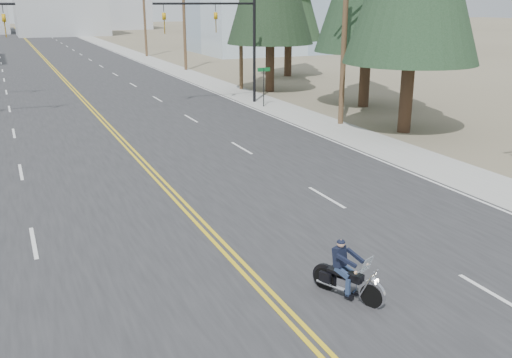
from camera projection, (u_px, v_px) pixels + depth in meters
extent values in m
cube|color=#303033|center=(45.00, 60.00, 69.32)|extent=(20.00, 200.00, 0.01)
cube|color=#A5A5A0|center=(139.00, 57.00, 73.79)|extent=(3.00, 200.00, 0.01)
imported|color=#BF8C0C|center=(4.00, 16.00, 32.56)|extent=(0.21, 0.26, 1.30)
cylinder|color=black|center=(254.00, 52.00, 39.43)|extent=(0.20, 0.20, 7.00)
cylinder|color=black|center=(205.00, 4.00, 37.12)|extent=(7.00, 0.14, 0.14)
imported|color=#BF8C0C|center=(216.00, 14.00, 37.59)|extent=(0.21, 0.26, 1.30)
imported|color=#BF8C0C|center=(164.00, 14.00, 36.22)|extent=(0.21, 0.26, 1.30)
cylinder|color=black|center=(264.00, 88.00, 38.27)|extent=(0.06, 0.06, 2.60)
cube|color=#0C5926|center=(264.00, 70.00, 37.91)|extent=(0.90, 0.03, 0.25)
cylinder|color=brown|center=(345.00, 22.00, 31.50)|extent=(0.30, 0.30, 11.50)
cylinder|color=brown|center=(241.00, 19.00, 44.65)|extent=(0.30, 0.30, 11.00)
cylinder|color=brown|center=(184.00, 13.00, 57.65)|extent=(0.30, 0.30, 11.50)
cylinder|color=brown|center=(144.00, 12.00, 72.55)|extent=(0.30, 0.30, 11.00)
cube|color=#ADB2B7|center=(60.00, 1.00, 118.29)|extent=(18.00, 14.00, 14.00)
cube|color=#B7BCC6|center=(119.00, 5.00, 146.99)|extent=(14.00, 14.00, 12.00)
cylinder|color=#382619|center=(406.00, 98.00, 30.65)|extent=(0.72, 0.72, 3.72)
cylinder|color=#382619|center=(365.00, 79.00, 38.23)|extent=(0.80, 0.80, 3.67)
cylinder|color=#382619|center=(270.00, 68.00, 44.74)|extent=(0.65, 0.65, 3.70)
cylinder|color=#382619|center=(288.00, 58.00, 54.10)|extent=(0.78, 0.78, 3.35)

